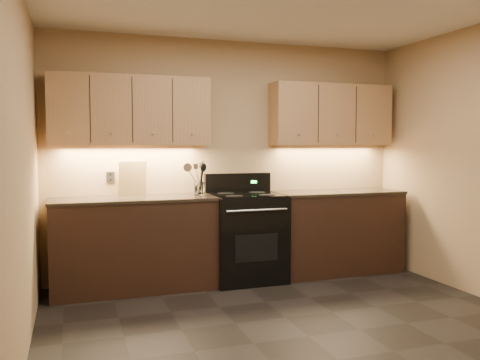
{
  "coord_description": "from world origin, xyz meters",
  "views": [
    {
      "loc": [
        -1.69,
        -3.41,
        1.46
      ],
      "look_at": [
        -0.06,
        1.45,
        1.1
      ],
      "focal_mm": 38.0,
      "sensor_mm": 36.0,
      "label": 1
    }
  ],
  "objects": [
    {
      "name": "floor",
      "position": [
        0.0,
        0.0,
        0.0
      ],
      "size": [
        4.0,
        4.0,
        0.0
      ],
      "primitive_type": "plane",
      "color": "black",
      "rests_on": "ground"
    },
    {
      "name": "wall_back",
      "position": [
        0.0,
        2.0,
        1.3
      ],
      "size": [
        4.0,
        0.04,
        2.6
      ],
      "primitive_type": "cube",
      "color": "tan",
      "rests_on": "ground"
    },
    {
      "name": "wall_left",
      "position": [
        -2.0,
        0.0,
        1.3
      ],
      "size": [
        0.04,
        4.0,
        2.6
      ],
      "primitive_type": "cube",
      "color": "tan",
      "rests_on": "ground"
    },
    {
      "name": "counter_left",
      "position": [
        -1.1,
        1.7,
        0.47
      ],
      "size": [
        1.62,
        0.62,
        0.93
      ],
      "color": "black",
      "rests_on": "ground"
    },
    {
      "name": "counter_right",
      "position": [
        1.18,
        1.7,
        0.47
      ],
      "size": [
        1.46,
        0.62,
        0.93
      ],
      "color": "black",
      "rests_on": "ground"
    },
    {
      "name": "stove",
      "position": [
        0.08,
        1.68,
        0.48
      ],
      "size": [
        0.76,
        0.68,
        1.14
      ],
      "color": "black",
      "rests_on": "ground"
    },
    {
      "name": "upper_cab_left",
      "position": [
        -1.1,
        1.85,
        1.8
      ],
      "size": [
        1.6,
        0.3,
        0.7
      ],
      "primitive_type": "cube",
      "color": "tan",
      "rests_on": "wall_back"
    },
    {
      "name": "upper_cab_right",
      "position": [
        1.18,
        1.85,
        1.8
      ],
      "size": [
        1.44,
        0.3,
        0.7
      ],
      "primitive_type": "cube",
      "color": "tan",
      "rests_on": "wall_back"
    },
    {
      "name": "outlet_plate",
      "position": [
        -1.3,
        1.99,
        1.12
      ],
      "size": [
        0.08,
        0.01,
        0.12
      ],
      "primitive_type": "cube",
      "color": "#B2B5BA",
      "rests_on": "wall_back"
    },
    {
      "name": "utensil_crock",
      "position": [
        -0.42,
        1.72,
        0.99
      ],
      "size": [
        0.12,
        0.12,
        0.14
      ],
      "color": "white",
      "rests_on": "counter_left"
    },
    {
      "name": "cutting_board",
      "position": [
        -1.08,
        1.95,
        1.11
      ],
      "size": [
        0.3,
        0.13,
        0.36
      ],
      "primitive_type": "cube",
      "rotation": [
        0.21,
        0.0,
        0.12
      ],
      "color": "tan",
      "rests_on": "counter_left"
    },
    {
      "name": "wooden_spoon",
      "position": [
        -0.44,
        1.71,
        1.11
      ],
      "size": [
        0.11,
        0.07,
        0.34
      ],
      "primitive_type": null,
      "rotation": [
        0.04,
        0.14,
        0.15
      ],
      "color": "tan",
      "rests_on": "utensil_crock"
    },
    {
      "name": "black_spoon",
      "position": [
        -0.42,
        1.74,
        1.1
      ],
      "size": [
        0.11,
        0.12,
        0.32
      ],
      "primitive_type": null,
      "rotation": [
        0.14,
        0.16,
        -0.14
      ],
      "color": "black",
      "rests_on": "utensil_crock"
    },
    {
      "name": "black_turner",
      "position": [
        -0.4,
        1.69,
        1.11
      ],
      "size": [
        0.11,
        0.15,
        0.35
      ],
      "primitive_type": null,
      "rotation": [
        -0.13,
        0.06,
        0.31
      ],
      "color": "black",
      "rests_on": "utensil_crock"
    },
    {
      "name": "steel_spatula",
      "position": [
        -0.4,
        1.73,
        1.11
      ],
      "size": [
        0.15,
        0.11,
        0.34
      ],
      "primitive_type": null,
      "rotation": [
        0.01,
        -0.17,
        -0.19
      ],
      "color": "silver",
      "rests_on": "utensil_crock"
    },
    {
      "name": "steel_skimmer",
      "position": [
        -0.4,
        1.72,
        1.11
      ],
      "size": [
        0.24,
        0.09,
        0.34
      ],
      "primitive_type": null,
      "rotation": [
        0.0,
        -0.49,
        -0.0
      ],
      "color": "silver",
      "rests_on": "utensil_crock"
    }
  ]
}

